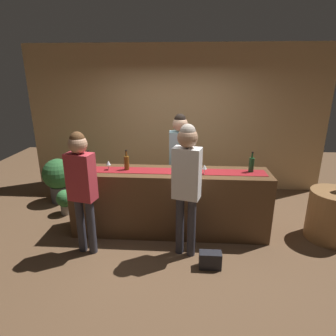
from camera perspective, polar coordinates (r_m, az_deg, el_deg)
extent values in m
plane|color=brown|center=(4.56, 0.35, -12.48)|extent=(10.00, 10.00, 0.00)
cube|color=tan|center=(5.88, 1.54, 9.70)|extent=(6.00, 0.12, 2.90)
cube|color=#543821|center=(4.32, 0.36, -6.86)|extent=(2.91, 0.60, 0.99)
cube|color=maroon|center=(4.14, 0.38, -0.63)|extent=(2.76, 0.28, 0.01)
cylinder|color=#194723|center=(4.25, 16.39, 0.56)|extent=(0.07, 0.07, 0.21)
cylinder|color=#194723|center=(4.21, 16.56, 2.41)|extent=(0.03, 0.03, 0.08)
cylinder|color=black|center=(4.19, 16.62, 3.02)|extent=(0.03, 0.03, 0.02)
cylinder|color=#B2C6C1|center=(4.30, -15.53, 0.84)|extent=(0.07, 0.07, 0.21)
cylinder|color=#B2C6C1|center=(4.26, -15.69, 2.67)|extent=(0.03, 0.03, 0.08)
cylinder|color=black|center=(4.25, -15.75, 3.28)|extent=(0.03, 0.03, 0.02)
cylinder|color=brown|center=(4.21, -8.31, 0.98)|extent=(0.07, 0.07, 0.21)
cylinder|color=brown|center=(4.17, -8.40, 2.85)|extent=(0.03, 0.03, 0.08)
cylinder|color=black|center=(4.16, -8.43, 3.47)|extent=(0.03, 0.03, 0.02)
cylinder|color=silver|center=(4.05, 7.27, -1.21)|extent=(0.06, 0.06, 0.00)
cylinder|color=silver|center=(4.04, 7.30, -0.68)|extent=(0.01, 0.01, 0.08)
cone|color=silver|center=(4.02, 7.34, 0.26)|extent=(0.07, 0.07, 0.06)
cylinder|color=silver|center=(4.28, -11.79, -0.36)|extent=(0.06, 0.06, 0.00)
cylinder|color=silver|center=(4.27, -11.83, 0.14)|extent=(0.01, 0.01, 0.08)
cone|color=silver|center=(4.25, -11.89, 1.04)|extent=(0.07, 0.07, 0.06)
cylinder|color=#26262B|center=(4.88, 3.20, -4.92)|extent=(0.11, 0.11, 0.81)
cylinder|color=#26262B|center=(4.88, 1.31, -4.90)|extent=(0.11, 0.11, 0.81)
cube|color=#99D1E0|center=(4.64, 2.37, 3.39)|extent=(0.35, 0.21, 0.64)
sphere|color=#DBAD89|center=(4.55, 2.44, 8.81)|extent=(0.24, 0.24, 0.24)
sphere|color=black|center=(4.54, 2.45, 9.64)|extent=(0.19, 0.19, 0.19)
cylinder|color=#33333D|center=(3.87, 2.39, -11.43)|extent=(0.11, 0.11, 0.83)
cylinder|color=#33333D|center=(3.83, 4.73, -11.79)|extent=(0.11, 0.11, 0.83)
cube|color=white|center=(3.54, 3.79, -1.10)|extent=(0.38, 0.28, 0.66)
sphere|color=tan|center=(3.41, 3.95, 6.10)|extent=(0.25, 0.25, 0.25)
sphere|color=#AD9E8E|center=(3.40, 3.98, 7.23)|extent=(0.19, 0.19, 0.19)
cylinder|color=#33333D|center=(4.09, -17.08, -10.88)|extent=(0.11, 0.11, 0.78)
cylinder|color=#33333D|center=(4.01, -15.14, -11.31)|extent=(0.11, 0.11, 0.78)
cube|color=#B7333D|center=(3.77, -17.06, -1.74)|extent=(0.38, 0.27, 0.62)
sphere|color=tan|center=(3.65, -17.68, 4.58)|extent=(0.23, 0.23, 0.23)
sphere|color=brown|center=(3.64, -17.78, 5.56)|extent=(0.18, 0.18, 0.18)
cylinder|color=olive|center=(4.84, 30.04, -8.24)|extent=(0.68, 0.68, 0.74)
cylinder|color=#4C4C51|center=(5.85, -20.73, -4.78)|extent=(0.35, 0.35, 0.31)
sphere|color=#2D6633|center=(5.71, -21.18, -1.09)|extent=(0.57, 0.57, 0.57)
cylinder|color=#9E9389|center=(5.34, -19.70, -7.79)|extent=(0.19, 0.19, 0.16)
sphere|color=#387A3D|center=(5.25, -19.95, -5.73)|extent=(0.30, 0.30, 0.30)
cube|color=black|center=(3.79, 8.46, -17.80)|extent=(0.28, 0.14, 0.22)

